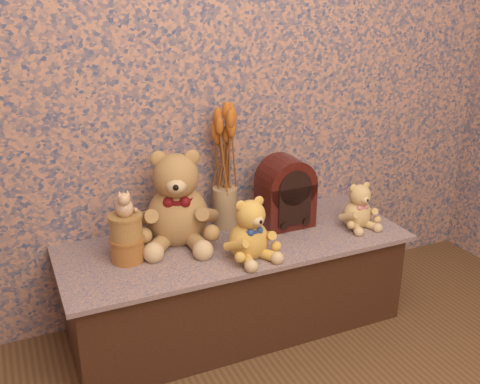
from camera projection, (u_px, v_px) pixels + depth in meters
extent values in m
cube|color=#384A73|center=(208.00, 20.00, 2.27)|extent=(3.00, 0.10, 2.60)
cube|color=#3B467A|center=(235.00, 284.00, 2.44)|extent=(1.47, 0.56, 0.42)
cylinder|color=tan|center=(225.00, 207.00, 2.47)|extent=(0.13, 0.13, 0.18)
cylinder|color=gold|center=(128.00, 249.00, 2.18)|extent=(0.16, 0.16, 0.10)
cylinder|color=#CFB95A|center=(126.00, 227.00, 2.15)|extent=(0.16, 0.16, 0.10)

